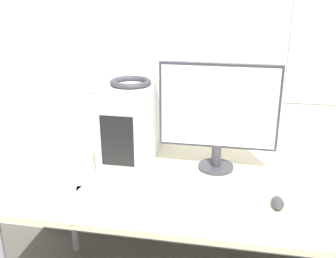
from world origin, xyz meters
The scene contains 10 objects.
wall_back centered at (0.00, 1.01, 1.35)m, with size 8.00×0.07×2.70m.
desk centered at (0.00, 0.44, 0.72)m, with size 2.06×0.88×0.77m.
pc_tower centered at (-0.49, 0.60, 0.96)m, with size 0.21×0.49×0.38m.
headphones centered at (-0.49, 0.60, 1.16)m, with size 0.20×0.20×0.03m.
monitor_main centered at (-0.07, 0.57, 1.05)m, with size 0.55×0.17×0.51m.
keyboard centered at (-0.06, 0.24, 0.78)m, with size 0.41×0.14×0.02m.
mouse centered at (0.19, 0.27, 0.78)m, with size 0.05×0.11×0.03m.
cell_phone centered at (-0.71, 0.38, 0.77)m, with size 0.11×0.15×0.01m.
paper_sheet_left centered at (-0.75, 0.22, 0.77)m, with size 0.25×0.32×0.00m.
paper_sheet_front centered at (-0.51, 0.16, 0.77)m, with size 0.29×0.35×0.00m.
Camera 1 is at (0.02, -1.16, 1.60)m, focal length 42.00 mm.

